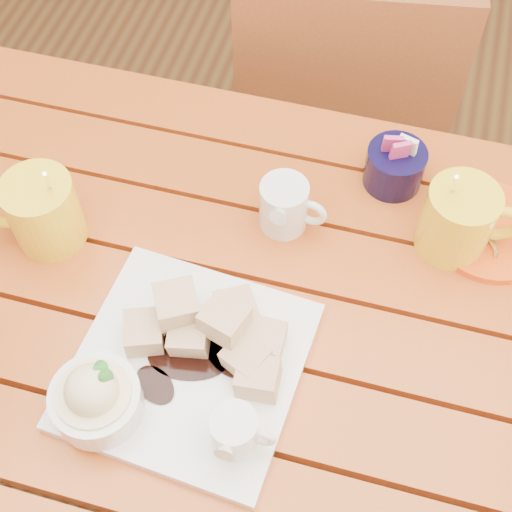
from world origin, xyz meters
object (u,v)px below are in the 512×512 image
(dessert_plate, at_px, (171,371))
(chair_far, at_px, (339,116))
(coffee_mug_left, at_px, (41,211))
(orange_saucer, at_px, (491,231))
(coffee_mug_right, at_px, (460,220))
(table, at_px, (229,345))

(dessert_plate, height_order, chair_far, chair_far)
(coffee_mug_left, xyz_separation_m, orange_saucer, (0.60, 0.17, -0.05))
(coffee_mug_right, xyz_separation_m, chair_far, (-0.23, 0.46, -0.32))
(coffee_mug_left, bearing_deg, table, -25.79)
(orange_saucer, bearing_deg, coffee_mug_right, -148.80)
(coffee_mug_left, relative_size, coffee_mug_right, 1.01)
(coffee_mug_left, distance_m, orange_saucer, 0.63)
(dessert_plate, height_order, coffee_mug_right, coffee_mug_right)
(table, height_order, orange_saucer, orange_saucer)
(coffee_mug_left, height_order, orange_saucer, coffee_mug_left)
(coffee_mug_left, xyz_separation_m, coffee_mug_right, (0.55, 0.13, -0.00))
(table, bearing_deg, dessert_plate, -106.95)
(dessert_plate, distance_m, chair_far, 0.82)
(table, distance_m, dessert_plate, 0.18)
(orange_saucer, bearing_deg, coffee_mug_left, -164.59)
(dessert_plate, height_order, coffee_mug_left, coffee_mug_left)
(table, distance_m, coffee_mug_right, 0.37)
(dessert_plate, xyz_separation_m, orange_saucer, (0.36, 0.33, -0.02))
(coffee_mug_right, bearing_deg, table, -155.78)
(orange_saucer, relative_size, chair_far, 0.20)
(dessert_plate, bearing_deg, coffee_mug_left, 145.16)
(table, xyz_separation_m, coffee_mug_left, (-0.28, 0.05, 0.16))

